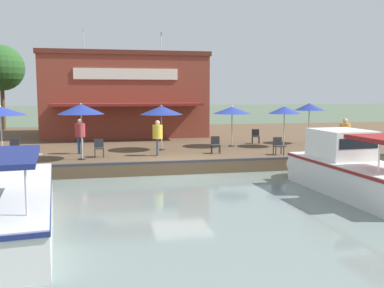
% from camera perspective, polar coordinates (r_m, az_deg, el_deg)
% --- Properties ---
extents(ground_plane, '(220.00, 220.00, 0.00)m').
position_cam_1_polar(ground_plane, '(18.69, -1.45, -4.37)').
color(ground_plane, '#4C5B47').
extents(quay_deck, '(22.00, 56.00, 0.60)m').
position_cam_1_polar(quay_deck, '(29.41, -5.28, 0.30)').
color(quay_deck, brown).
rests_on(quay_deck, ground).
extents(quay_edge_fender, '(0.20, 50.40, 0.10)m').
position_cam_1_polar(quay_edge_fender, '(18.67, -1.51, -2.35)').
color(quay_edge_fender, '#2D2D33').
rests_on(quay_edge_fender, quay_deck).
extents(waterfront_restaurant, '(9.23, 11.26, 7.52)m').
position_cam_1_polar(waterfront_restaurant, '(31.75, -9.04, 6.49)').
color(waterfront_restaurant, brown).
rests_on(waterfront_restaurant, quay_deck).
extents(patio_umbrella_near_quay_edge, '(2.17, 2.17, 2.30)m').
position_cam_1_polar(patio_umbrella_near_quay_edge, '(24.30, 5.37, 4.50)').
color(patio_umbrella_near_quay_edge, '#B7B7B7').
rests_on(patio_umbrella_near_quay_edge, quay_deck).
extents(patio_umbrella_mid_patio_right, '(2.10, 2.10, 2.58)m').
position_cam_1_polar(patio_umbrella_mid_patio_right, '(19.98, -14.59, 4.52)').
color(patio_umbrella_mid_patio_right, '#B7B7B7').
rests_on(patio_umbrella_mid_patio_right, quay_deck).
extents(patio_umbrella_far_corner, '(1.83, 1.83, 2.32)m').
position_cam_1_polar(patio_umbrella_far_corner, '(24.67, 12.23, 4.44)').
color(patio_umbrella_far_corner, '#B7B7B7').
rests_on(patio_umbrella_far_corner, quay_deck).
extents(patio_umbrella_back_row, '(2.11, 2.11, 2.50)m').
position_cam_1_polar(patio_umbrella_back_row, '(19.94, -24.19, 4.04)').
color(patio_umbrella_back_row, '#B7B7B7').
rests_on(patio_umbrella_back_row, quay_deck).
extents(patio_umbrella_by_entrance, '(1.79, 1.79, 2.45)m').
position_cam_1_polar(patio_umbrella_by_entrance, '(26.66, 15.38, 4.79)').
color(patio_umbrella_by_entrance, '#B7B7B7').
rests_on(patio_umbrella_by_entrance, quay_deck).
extents(patio_umbrella_mid_patio_left, '(2.24, 2.24, 2.39)m').
position_cam_1_polar(patio_umbrella_mid_patio_left, '(22.66, -4.11, 4.51)').
color(patio_umbrella_mid_patio_left, '#B7B7B7').
rests_on(patio_umbrella_mid_patio_left, quay_deck).
extents(cafe_chair_beside_entrance, '(0.45, 0.45, 0.85)m').
position_cam_1_polar(cafe_chair_beside_entrance, '(25.46, 22.24, 0.57)').
color(cafe_chair_beside_entrance, '#2D2D33').
rests_on(cafe_chair_beside_entrance, quay_deck).
extents(cafe_chair_facing_river, '(0.45, 0.45, 0.85)m').
position_cam_1_polar(cafe_chair_facing_river, '(22.23, -22.63, -0.29)').
color(cafe_chair_facing_river, '#2D2D33').
rests_on(cafe_chair_facing_river, quay_deck).
extents(cafe_chair_mid_patio, '(0.50, 0.50, 0.85)m').
position_cam_1_polar(cafe_chair_mid_patio, '(21.55, 3.15, 0.02)').
color(cafe_chair_mid_patio, '#2D2D33').
rests_on(cafe_chair_mid_patio, quay_deck).
extents(cafe_chair_far_corner_seat, '(0.46, 0.46, 0.85)m').
position_cam_1_polar(cafe_chair_far_corner_seat, '(20.74, -12.30, -0.40)').
color(cafe_chair_far_corner_seat, '#2D2D33').
rests_on(cafe_chair_far_corner_seat, quay_deck).
extents(cafe_chair_under_first_umbrella, '(0.54, 0.54, 0.85)m').
position_cam_1_polar(cafe_chair_under_first_umbrella, '(26.03, 8.48, 1.13)').
color(cafe_chair_under_first_umbrella, '#2D2D33').
rests_on(cafe_chair_under_first_umbrella, quay_deck).
extents(cafe_chair_back_row_seat, '(0.48, 0.48, 0.85)m').
position_cam_1_polar(cafe_chair_back_row_seat, '(21.49, 11.41, -0.13)').
color(cafe_chair_back_row_seat, '#2D2D33').
rests_on(cafe_chair_back_row_seat, quay_deck).
extents(person_mid_patio, '(0.49, 0.49, 1.75)m').
position_cam_1_polar(person_mid_patio, '(21.99, -14.69, 1.58)').
color(person_mid_patio, '#2D5193').
rests_on(person_mid_patio, quay_deck).
extents(person_near_entrance, '(0.49, 0.49, 1.72)m').
position_cam_1_polar(person_near_entrance, '(20.70, -4.61, 1.41)').
color(person_near_entrance, '#4C4C56').
rests_on(person_near_entrance, quay_deck).
extents(person_at_quay_edge, '(0.51, 0.51, 1.79)m').
position_cam_1_polar(person_at_quay_edge, '(22.27, 19.70, 1.55)').
color(person_at_quay_edge, '#4C4C56').
rests_on(person_at_quay_edge, quay_deck).
extents(motorboat_fourth_along, '(7.31, 2.55, 2.20)m').
position_cam_1_polar(motorboat_fourth_along, '(16.61, 19.79, -3.14)').
color(motorboat_fourth_along, silver).
rests_on(motorboat_fourth_along, river_water).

